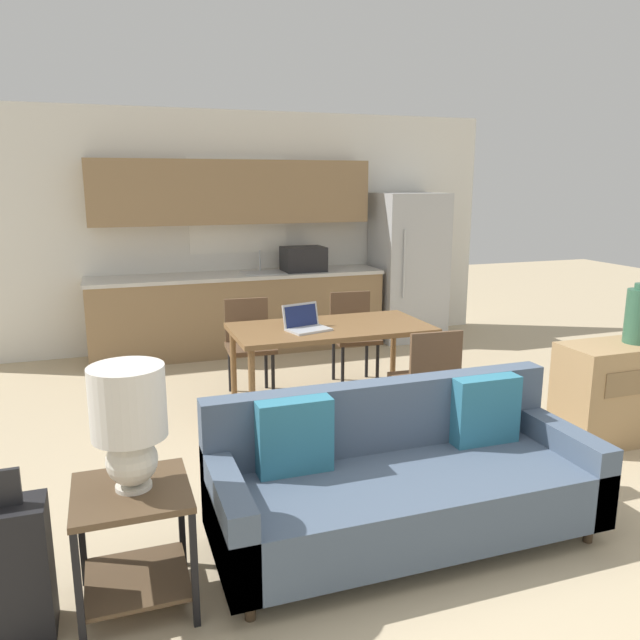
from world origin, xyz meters
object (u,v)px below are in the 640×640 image
refrigerator (408,267)px  dining_chair_near_right (428,377)px  couch (401,479)px  credenza (632,390)px  side_table (134,527)px  dining_chair_far_left (249,341)px  laptop (305,324)px  table_lamp (129,418)px  dining_table (330,334)px  dining_chair_far_right (353,332)px  vase (639,315)px

refrigerator → dining_chair_near_right: (-1.31, -2.92, -0.39)m
couch → credenza: bearing=16.0°
side_table → dining_chair_far_left: (1.15, 2.72, 0.10)m
couch → laptop: size_ratio=5.54×
refrigerator → table_lamp: bearing=-129.9°
dining_table → dining_chair_far_right: bearing=56.0°
dining_table → dining_chair_near_right: size_ratio=1.84×
table_lamp → dining_table: bearing=49.8°
couch → laptop: bearing=89.1°
side_table → credenza: 3.75m
dining_chair_far_left → refrigerator: bearing=35.5°
dining_chair_near_right → dining_chair_far_left: 1.80m
dining_chair_near_right → couch: bearing=58.9°
refrigerator → vase: 3.39m
dining_chair_far_left → dining_chair_near_right: bearing=-51.8°
dining_table → laptop: laptop is taller
refrigerator → dining_chair_far_left: refrigerator is taller
table_lamp → dining_chair_far_right: bearing=51.4°
dining_chair_far_left → couch: bearing=-80.7°
dining_chair_far_right → dining_chair_far_left: same height
credenza → vase: vase is taller
credenza → vase: (-0.03, -0.01, 0.58)m
credenza → laptop: bearing=153.3°
dining_table → refrigerator: bearing=50.4°
dining_chair_near_right → table_lamp: bearing=33.4°
side_table → vase: (3.64, 0.77, 0.56)m
couch → credenza: (2.27, 0.65, 0.05)m
table_lamp → dining_chair_far_left: (1.14, 2.71, -0.42)m
couch → dining_chair_near_right: bearing=55.3°
credenza → dining_chair_near_right: size_ratio=1.37×
refrigerator → laptop: 3.05m
couch → table_lamp: bearing=-174.8°
laptop → credenza: bearing=-41.7°
dining_table → couch: (-0.26, -1.82, -0.37)m
side_table → table_lamp: (0.01, 0.01, 0.52)m
dining_chair_far_right → laptop: (-0.75, -0.82, 0.32)m
dining_chair_far_right → laptop: bearing=-126.5°
vase → dining_chair_near_right: 1.61m
dining_table → side_table: size_ratio=2.76×
couch → side_table: (-1.40, -0.13, 0.06)m
vase → dining_chair_far_right: 2.48m
dining_table → dining_chair_far_right: size_ratio=1.84×
table_lamp → dining_chair_far_right: table_lamp is taller
dining_chair_far_right → table_lamp: bearing=-122.6°
dining_chair_far_left → laptop: size_ratio=2.32×
side_table → dining_chair_far_right: dining_chair_far_right is taller
table_lamp → vase: size_ratio=1.28×
dining_chair_far_right → laptop: size_ratio=2.32×
vase → dining_chair_far_right: (-1.46, 1.96, -0.46)m
refrigerator → credenza: bearing=-86.8°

